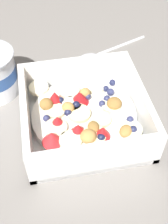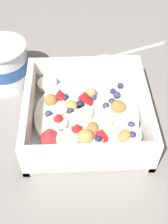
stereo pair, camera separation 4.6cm
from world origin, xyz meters
name	(u,v)px [view 1 (the left image)]	position (x,y,z in m)	size (l,w,h in m)	color
ground_plane	(73,121)	(0.00, 0.00, 0.00)	(2.40, 2.40, 0.00)	gray
fruit_bowl	(83,116)	(-0.01, -0.01, 0.02)	(0.19, 0.19, 0.07)	white
spoon	(99,53)	(0.17, -0.08, 0.00)	(0.08, 0.17, 0.01)	silver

